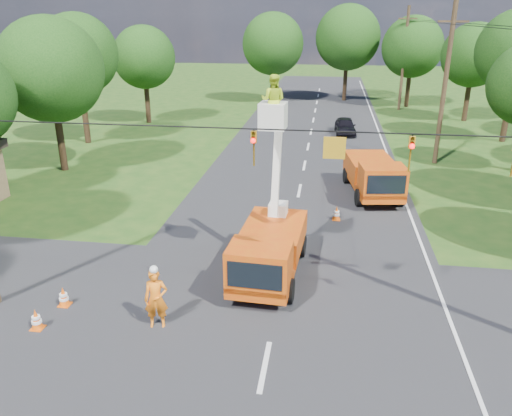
% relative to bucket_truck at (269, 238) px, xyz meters
% --- Properties ---
extents(ground, '(140.00, 140.00, 0.00)m').
position_rel_bucket_truck_xyz_m(ground, '(0.51, 14.79, -1.58)').
color(ground, '#1D4414').
rests_on(ground, ground).
extents(road_main, '(12.00, 100.00, 0.06)m').
position_rel_bucket_truck_xyz_m(road_main, '(0.51, 14.79, -1.58)').
color(road_main, black).
rests_on(road_main, ground).
extents(road_cross, '(56.00, 10.00, 0.07)m').
position_rel_bucket_truck_xyz_m(road_cross, '(0.51, -3.21, -1.58)').
color(road_cross, black).
rests_on(road_cross, ground).
extents(edge_line, '(0.12, 90.00, 0.02)m').
position_rel_bucket_truck_xyz_m(edge_line, '(6.11, 14.79, -1.58)').
color(edge_line, silver).
rests_on(edge_line, ground).
extents(bucket_truck, '(2.53, 5.77, 7.36)m').
position_rel_bucket_truck_xyz_m(bucket_truck, '(0.00, 0.00, 0.00)').
color(bucket_truck, '#BF570D').
rests_on(bucket_truck, ground).
extents(second_truck, '(3.03, 6.16, 2.21)m').
position_rel_bucket_truck_xyz_m(second_truck, '(4.45, 9.72, -0.43)').
color(second_truck, '#BF570D').
rests_on(second_truck, ground).
extents(ground_worker, '(0.82, 0.64, 2.01)m').
position_rel_bucket_truck_xyz_m(ground_worker, '(-3.07, -3.73, -0.58)').
color(ground_worker, orange).
rests_on(ground_worker, ground).
extents(distant_car, '(1.81, 4.00, 1.33)m').
position_rel_bucket_truck_xyz_m(distant_car, '(3.27, 24.55, -0.91)').
color(distant_car, black).
rests_on(distant_car, ground).
extents(traffic_cone_2, '(0.38, 0.38, 0.71)m').
position_rel_bucket_truck_xyz_m(traffic_cone_2, '(0.76, 2.54, -1.22)').
color(traffic_cone_2, '#EF5A0C').
rests_on(traffic_cone_2, ground).
extents(traffic_cone_3, '(0.38, 0.38, 0.71)m').
position_rel_bucket_truck_xyz_m(traffic_cone_3, '(2.52, 5.88, -1.22)').
color(traffic_cone_3, '#EF5A0C').
rests_on(traffic_cone_3, ground).
extents(traffic_cone_4, '(0.38, 0.38, 0.71)m').
position_rel_bucket_truck_xyz_m(traffic_cone_4, '(-6.59, -3.06, -1.22)').
color(traffic_cone_4, '#EF5A0C').
rests_on(traffic_cone_4, ground).
extents(traffic_cone_5, '(0.38, 0.38, 0.71)m').
position_rel_bucket_truck_xyz_m(traffic_cone_5, '(-6.76, -4.44, -1.22)').
color(traffic_cone_5, '#EF5A0C').
rests_on(traffic_cone_5, ground).
extents(traffic_cone_7, '(0.38, 0.38, 0.71)m').
position_rel_bucket_truck_xyz_m(traffic_cone_7, '(5.53, 12.05, -1.22)').
color(traffic_cone_7, '#EF5A0C').
rests_on(traffic_cone_7, ground).
extents(pole_right_mid, '(1.80, 0.30, 10.00)m').
position_rel_bucket_truck_xyz_m(pole_right_mid, '(9.01, 16.79, 3.53)').
color(pole_right_mid, '#4C3823').
rests_on(pole_right_mid, ground).
extents(pole_right_far, '(1.80, 0.30, 10.00)m').
position_rel_bucket_truck_xyz_m(pole_right_far, '(9.01, 36.79, 3.53)').
color(pole_right_far, '#4C3823').
rests_on(pole_right_far, ground).
extents(signal_span, '(18.00, 0.29, 1.07)m').
position_rel_bucket_truck_xyz_m(signal_span, '(2.73, -3.21, 4.30)').
color(signal_span, black).
rests_on(signal_span, ground).
extents(tree_left_d, '(6.20, 6.20, 9.24)m').
position_rel_bucket_truck_xyz_m(tree_left_d, '(-14.49, 11.79, 4.54)').
color(tree_left_d, '#382616').
rests_on(tree_left_d, ground).
extents(tree_left_e, '(5.80, 5.80, 9.41)m').
position_rel_bucket_truck_xyz_m(tree_left_e, '(-16.29, 18.79, 4.91)').
color(tree_left_e, '#382616').
rests_on(tree_left_e, ground).
extents(tree_left_f, '(5.40, 5.40, 8.40)m').
position_rel_bucket_truck_xyz_m(tree_left_f, '(-14.29, 26.79, 4.11)').
color(tree_left_f, '#382616').
rests_on(tree_left_f, ground).
extents(tree_right_e, '(5.60, 5.60, 8.63)m').
position_rel_bucket_truck_xyz_m(tree_right_e, '(14.31, 31.79, 4.23)').
color(tree_right_e, '#382616').
rests_on(tree_right_e, ground).
extents(tree_far_a, '(6.60, 6.60, 9.50)m').
position_rel_bucket_truck_xyz_m(tree_far_a, '(-4.49, 39.79, 4.61)').
color(tree_far_a, '#382616').
rests_on(tree_far_a, ground).
extents(tree_far_b, '(7.00, 7.00, 10.32)m').
position_rel_bucket_truck_xyz_m(tree_far_b, '(3.51, 41.79, 5.23)').
color(tree_far_b, '#382616').
rests_on(tree_far_b, ground).
extents(tree_far_c, '(6.20, 6.20, 9.18)m').
position_rel_bucket_truck_xyz_m(tree_far_c, '(10.01, 38.79, 4.48)').
color(tree_far_c, '#382616').
rests_on(tree_far_c, ground).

